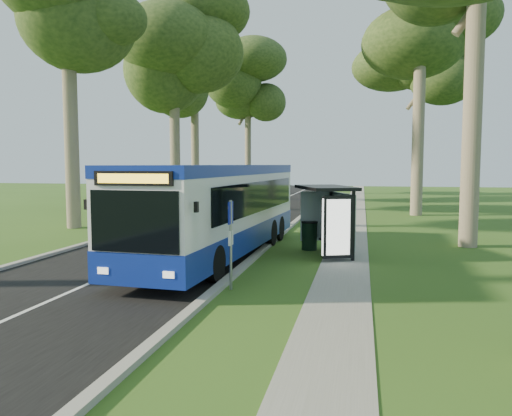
{
  "coord_description": "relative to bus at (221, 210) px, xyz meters",
  "views": [
    {
      "loc": [
        3.49,
        -14.21,
        3.15
      ],
      "look_at": [
        -0.19,
        3.08,
        1.6
      ],
      "focal_mm": 35.0,
      "sensor_mm": 36.0,
      "label": 1
    }
  ],
  "objects": [
    {
      "name": "bus",
      "position": [
        0.0,
        0.0,
        0.0
      ],
      "size": [
        3.15,
        11.92,
        3.13
      ],
      "rotation": [
        0.0,
        0.0,
        -0.06
      ],
      "color": "white",
      "rests_on": "ground"
    },
    {
      "name": "bus_shelter",
      "position": [
        3.61,
        0.64,
        0.07
      ],
      "size": [
        2.44,
        3.16,
        2.4
      ],
      "rotation": [
        0.0,
        0.0,
        0.38
      ],
      "color": "black",
      "rests_on": "ground"
    },
    {
      "name": "road",
      "position": [
        -2.3,
        7.97,
        -1.61
      ],
      "size": [
        7.0,
        100.0,
        0.02
      ],
      "primitive_type": "cube",
      "color": "black",
      "rests_on": "ground"
    },
    {
      "name": "ground",
      "position": [
        1.2,
        -2.03,
        -1.62
      ],
      "size": [
        120.0,
        120.0,
        0.0
      ],
      "primitive_type": "plane",
      "color": "#31551A",
      "rests_on": "ground"
    },
    {
      "name": "car_silver",
      "position": [
        -8.1,
        32.73,
        -0.81
      ],
      "size": [
        3.06,
        5.21,
        1.62
      ],
      "primitive_type": "imported",
      "rotation": [
        0.0,
        0.0,
        0.29
      ],
      "color": "#B6B9BE",
      "rests_on": "ground"
    },
    {
      "name": "tree_west_d",
      "position": [
        -9.8,
        25.97,
        10.22
      ],
      "size": [
        5.2,
        5.2,
        16.0
      ],
      "color": "#7A6B56",
      "rests_on": "ground"
    },
    {
      "name": "tree_east_c",
      "position": [
        8.0,
        15.97,
        11.05
      ],
      "size": [
        5.2,
        5.2,
        17.14
      ],
      "color": "#7A6B56",
      "rests_on": "ground"
    },
    {
      "name": "kerb_east",
      "position": [
        1.2,
        7.97,
        -1.56
      ],
      "size": [
        0.25,
        100.0,
        0.12
      ],
      "primitive_type": "cube",
      "color": "#9E9B93",
      "rests_on": "ground"
    },
    {
      "name": "bus_stop_sign",
      "position": [
        1.5,
        -4.29,
        -0.19
      ],
      "size": [
        0.08,
        0.32,
        2.26
      ],
      "rotation": [
        0.0,
        0.0,
        -0.04
      ],
      "color": "gray",
      "rests_on": "ground"
    },
    {
      "name": "tree_east_d",
      "position": [
        9.2,
        27.97,
        9.61
      ],
      "size": [
        5.2,
        5.2,
        15.16
      ],
      "color": "#7A6B56",
      "rests_on": "ground"
    },
    {
      "name": "centre_line",
      "position": [
        -2.3,
        7.97,
        -1.6
      ],
      "size": [
        0.12,
        100.0,
        0.0
      ],
      "primitive_type": "cube",
      "color": "white",
      "rests_on": "road"
    },
    {
      "name": "car_white",
      "position": [
        -6.78,
        23.39,
        -0.79
      ],
      "size": [
        2.19,
        4.97,
        1.66
      ],
      "primitive_type": "imported",
      "rotation": [
        0.0,
        0.0,
        -0.05
      ],
      "color": "silver",
      "rests_on": "ground"
    },
    {
      "name": "tree_west_c",
      "position": [
        -7.8,
        15.97,
        10.02
      ],
      "size": [
        5.2,
        5.2,
        15.72
      ],
      "color": "#7A6B56",
      "rests_on": "ground"
    },
    {
      "name": "kerb_west",
      "position": [
        -5.8,
        7.97,
        -1.56
      ],
      "size": [
        0.25,
        100.0,
        0.12
      ],
      "primitive_type": "cube",
      "color": "#9E9B93",
      "rests_on": "ground"
    },
    {
      "name": "footpath",
      "position": [
        4.2,
        7.97,
        -1.61
      ],
      "size": [
        1.5,
        100.0,
        0.02
      ],
      "primitive_type": "cube",
      "color": "gray",
      "rests_on": "ground"
    },
    {
      "name": "tree_west_e",
      "position": [
        -7.3,
        35.97,
        8.95
      ],
      "size": [
        5.2,
        5.2,
        14.26
      ],
      "color": "#7A6B56",
      "rests_on": "ground"
    },
    {
      "name": "litter_bin",
      "position": [
        2.82,
        2.0,
        -1.08
      ],
      "size": [
        0.6,
        0.6,
        1.06
      ],
      "rotation": [
        0.0,
        0.0,
        -0.12
      ],
      "color": "black",
      "rests_on": "ground"
    }
  ]
}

